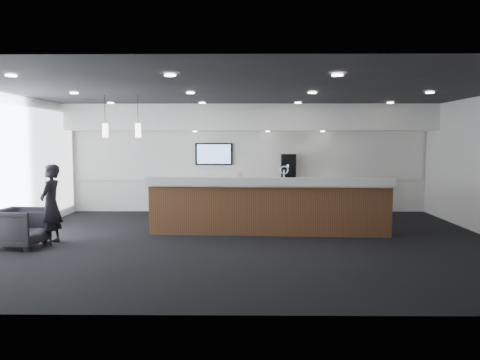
{
  "coord_description": "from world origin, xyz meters",
  "views": [
    {
      "loc": [
        -0.12,
        -9.3,
        2.04
      ],
      "look_at": [
        -0.24,
        1.3,
        1.14
      ],
      "focal_mm": 35.0,
      "sensor_mm": 36.0,
      "label": 1
    }
  ],
  "objects_px": {
    "armchair": "(20,228)",
    "lounge_guest": "(51,204)",
    "service_counter": "(269,207)",
    "coffee_machine": "(288,167)"
  },
  "relations": [
    {
      "from": "coffee_machine",
      "to": "lounge_guest",
      "type": "relative_size",
      "value": 0.45
    },
    {
      "from": "armchair",
      "to": "lounge_guest",
      "type": "bearing_deg",
      "value": -48.29
    },
    {
      "from": "armchair",
      "to": "service_counter",
      "type": "bearing_deg",
      "value": -67.07
    },
    {
      "from": "service_counter",
      "to": "coffee_machine",
      "type": "xyz_separation_m",
      "value": [
        0.69,
        2.86,
        0.73
      ]
    },
    {
      "from": "coffee_machine",
      "to": "lounge_guest",
      "type": "bearing_deg",
      "value": -139.95
    },
    {
      "from": "coffee_machine",
      "to": "lounge_guest",
      "type": "height_order",
      "value": "coffee_machine"
    },
    {
      "from": "coffee_machine",
      "to": "lounge_guest",
      "type": "xyz_separation_m",
      "value": [
        -5.02,
        -3.96,
        -0.51
      ]
    },
    {
      "from": "coffee_machine",
      "to": "service_counter",
      "type": "bearing_deg",
      "value": -101.69
    },
    {
      "from": "coffee_machine",
      "to": "armchair",
      "type": "bearing_deg",
      "value": -140.19
    },
    {
      "from": "service_counter",
      "to": "lounge_guest",
      "type": "distance_m",
      "value": 4.48
    }
  ]
}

